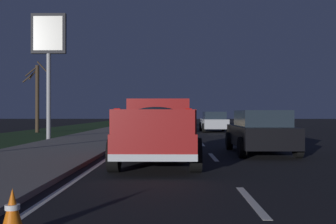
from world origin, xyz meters
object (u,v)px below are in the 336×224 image
(sedan_black, at_px, (260,132))
(sedan_white, at_px, (172,119))
(sedan_tan, at_px, (170,122))
(sedan_silver, at_px, (214,122))
(pickup_truck, at_px, (158,129))
(traffic_cone_near, at_px, (12,214))
(bare_tree_far, at_px, (37,96))
(gas_price_sign, at_px, (49,45))

(sedan_black, bearing_deg, sedan_white, 6.74)
(sedan_tan, distance_m, sedan_white, 13.04)
(sedan_black, relative_size, sedan_silver, 1.00)
(sedan_white, bearing_deg, pickup_truck, 179.73)
(sedan_tan, relative_size, traffic_cone_near, 7.64)
(bare_tree_far, bearing_deg, sedan_white, -36.66)
(sedan_tan, bearing_deg, bare_tree_far, 91.65)
(sedan_tan, distance_m, bare_tree_far, 10.10)
(sedan_tan, relative_size, sedan_silver, 1.00)
(sedan_tan, height_order, sedan_white, same)
(bare_tree_far, xyz_separation_m, traffic_cone_near, (-25.26, -8.38, -2.44))
(bare_tree_far, relative_size, traffic_cone_near, 9.15)
(gas_price_sign, bearing_deg, sedan_tan, -38.90)
(pickup_truck, distance_m, traffic_cone_near, 7.25)
(gas_price_sign, relative_size, traffic_cone_near, 11.90)
(sedan_black, relative_size, gas_price_sign, 0.64)
(sedan_silver, bearing_deg, bare_tree_far, 95.54)
(sedan_tan, height_order, gas_price_sign, gas_price_sign)
(pickup_truck, relative_size, sedan_silver, 1.23)
(sedan_black, xyz_separation_m, traffic_cone_near, (-9.83, 4.93, -0.50))
(bare_tree_far, bearing_deg, sedan_black, -139.20)
(gas_price_sign, bearing_deg, traffic_cone_near, -163.82)
(sedan_tan, relative_size, bare_tree_far, 0.83)
(sedan_black, distance_m, gas_price_sign, 13.27)
(gas_price_sign, bearing_deg, sedan_silver, -47.35)
(sedan_silver, xyz_separation_m, traffic_cone_near, (-26.55, 4.89, -0.50))
(traffic_cone_near, bearing_deg, sedan_white, -2.28)
(sedan_black, relative_size, bare_tree_far, 0.83)
(sedan_black, xyz_separation_m, gas_price_sign, (7.56, 9.98, 4.40))
(gas_price_sign, height_order, traffic_cone_near, gas_price_sign)
(bare_tree_far, bearing_deg, traffic_cone_near, -161.64)
(pickup_truck, bearing_deg, sedan_silver, -10.20)
(pickup_truck, height_order, traffic_cone_near, pickup_truck)
(sedan_silver, bearing_deg, gas_price_sign, 132.65)
(pickup_truck, distance_m, sedan_black, 4.49)
(sedan_silver, xyz_separation_m, bare_tree_far, (-1.29, 13.27, 1.93))
(pickup_truck, height_order, sedan_black, pickup_truck)
(sedan_tan, distance_m, sedan_silver, 3.50)
(sedan_white, height_order, gas_price_sign, gas_price_sign)
(sedan_tan, xyz_separation_m, sedan_silver, (1.00, -3.36, 0.00))
(gas_price_sign, bearing_deg, pickup_truck, -148.05)
(sedan_white, bearing_deg, bare_tree_far, 143.34)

